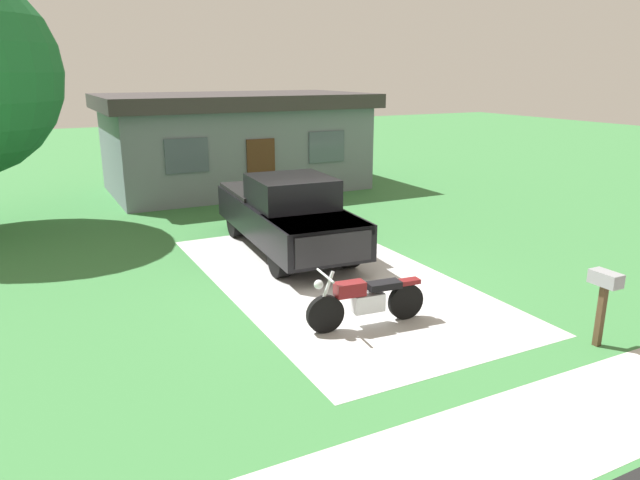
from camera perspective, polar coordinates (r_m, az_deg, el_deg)
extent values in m
plane|color=#39773E|center=(12.51, 1.25, -3.86)|extent=(80.00, 80.00, 0.00)
cube|color=#B8B8B8|center=(12.51, 1.25, -3.85)|extent=(4.62, 8.67, 0.01)
cube|color=beige|center=(8.27, 22.32, -16.28)|extent=(36.00, 1.80, 0.01)
cylinder|color=black|center=(9.94, 0.51, -7.24)|extent=(0.67, 0.18, 0.66)
cylinder|color=black|center=(10.58, 8.35, -5.93)|extent=(0.67, 0.18, 0.66)
cube|color=silver|center=(10.21, 4.70, -6.10)|extent=(0.58, 0.31, 0.32)
cube|color=maroon|center=(9.96, 2.93, -4.79)|extent=(0.54, 0.31, 0.24)
cube|color=black|center=(10.24, 6.24, -4.39)|extent=(0.62, 0.34, 0.12)
cube|color=maroon|center=(10.45, 8.43, -4.05)|extent=(0.50, 0.24, 0.08)
cylinder|color=silver|center=(9.80, 0.52, -5.26)|extent=(0.33, 0.09, 0.77)
cylinder|color=silver|center=(9.69, 0.53, -3.49)|extent=(0.11, 0.70, 0.04)
sphere|color=silver|center=(9.70, -0.14, -4.36)|extent=(0.16, 0.16, 0.16)
cylinder|color=black|center=(13.18, 2.76, -0.89)|extent=(0.36, 0.86, 0.84)
cylinder|color=black|center=(12.58, -3.97, -1.76)|extent=(0.36, 0.86, 0.84)
cylinder|color=black|center=(16.29, -2.65, 2.41)|extent=(0.36, 0.86, 0.84)
cylinder|color=black|center=(15.80, -8.22, 1.83)|extent=(0.36, 0.86, 0.84)
cube|color=black|center=(14.37, -3.32, 2.10)|extent=(2.37, 5.72, 0.80)
cube|color=black|center=(12.63, -0.45, 1.56)|extent=(2.02, 2.02, 0.20)
cube|color=black|center=(13.84, -2.80, 4.75)|extent=(1.92, 2.02, 0.70)
cube|color=#3F4C56|center=(13.13, -1.56, 3.70)|extent=(1.71, 0.27, 0.60)
cube|color=black|center=(15.74, -5.28, 4.23)|extent=(2.06, 2.52, 0.50)
cube|color=black|center=(11.89, 1.30, -0.87)|extent=(1.70, 0.21, 0.64)
cube|color=#4C3823|center=(10.41, 25.71, -6.51)|extent=(0.10, 0.10, 1.10)
cube|color=gray|center=(10.21, 26.11, -3.39)|extent=(0.26, 0.48, 0.22)
cube|color=slate|center=(22.39, -8.21, 8.83)|extent=(9.00, 5.00, 3.00)
cube|color=#383333|center=(22.24, -8.40, 13.31)|extent=(9.60, 5.60, 0.50)
cube|color=#4C2D19|center=(20.11, -5.76, 6.81)|extent=(1.00, 0.08, 2.10)
cube|color=#4C5966|center=(19.24, -12.87, 8.03)|extent=(1.40, 0.06, 1.10)
cube|color=#4C5966|center=(21.06, 0.65, 9.09)|extent=(1.40, 0.06, 1.10)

